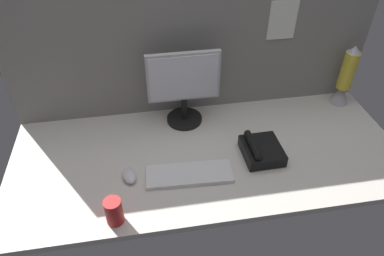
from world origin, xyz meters
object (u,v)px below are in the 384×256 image
Objects in this scene: keyboard at (189,174)px; lava_lamp at (345,80)px; desk_phone at (261,150)px; monitor at (184,86)px; mouse at (129,176)px; mug_red_plastic at (114,211)px.

lava_lamp reaches higher than keyboard.
desk_phone is at bearing -148.71° from lava_lamp.
keyboard is 100.22cm from lava_lamp.
keyboard is 1.91× the size of desk_phone.
monitor is 1.96× the size of desk_phone.
desk_phone is (30.53, -32.25, -17.24)cm from monitor.
keyboard is 25.71cm from mouse.
monitor reaches higher than mug_red_plastic.
keyboard is 3.85× the size of mouse.
mug_red_plastic is at bearing -121.18° from mouse.
keyboard is at bearing -95.43° from monitor.
mug_red_plastic is 135.71cm from lava_lamp.
mug_red_plastic reaches higher than mouse.
mouse is (-29.29, -36.65, -18.73)cm from monitor.
mug_red_plastic is at bearing -121.37° from monitor.
monitor is at bearing -178.80° from lava_lamp.
mug_red_plastic is 0.58× the size of desk_phone.
desk_phone is (-56.05, -34.06, -10.91)cm from lava_lamp.
mug_red_plastic is at bearing -147.09° from keyboard.
mouse is (-25.54, 2.90, 0.70)cm from keyboard.
keyboard is at bearing -155.40° from lava_lamp.
desk_phone is (59.83, 4.40, 1.49)cm from mouse.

